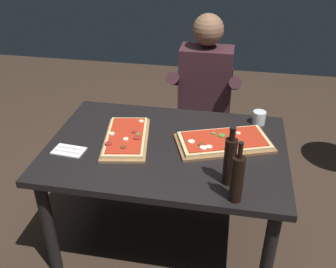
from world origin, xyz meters
TOP-DOWN VIEW (x-y plane):
  - ground_plane at (0.00, 0.00)m, footprint 6.40×6.40m
  - dining_table at (0.00, 0.00)m, footprint 1.40×0.96m
  - pizza_rectangular_front at (0.33, 0.07)m, footprint 0.62×0.46m
  - pizza_rectangular_left at (-0.25, 0.01)m, footprint 0.34×0.52m
  - wine_bottle_dark at (0.37, -0.29)m, footprint 0.06×0.06m
  - oil_bottle_amber at (0.41, -0.41)m, footprint 0.06×0.06m
  - tumbler_near_camera at (0.54, 0.37)m, footprint 0.08×0.08m
  - napkin_cutlery_set at (-0.54, -0.16)m, footprint 0.19×0.12m
  - diner_chair at (0.15, 0.86)m, footprint 0.44×0.44m
  - seated_diner at (0.15, 0.74)m, footprint 0.53×0.41m

SIDE VIEW (x-z plane):
  - ground_plane at x=0.00m, z-range 0.00..0.00m
  - diner_chair at x=0.15m, z-range 0.05..0.92m
  - dining_table at x=0.00m, z-range 0.27..1.01m
  - seated_diner at x=0.15m, z-range 0.08..1.41m
  - napkin_cutlery_set at x=-0.54m, z-range 0.74..0.75m
  - pizza_rectangular_left at x=-0.25m, z-range 0.73..0.78m
  - pizza_rectangular_front at x=0.33m, z-range 0.74..0.78m
  - tumbler_near_camera at x=0.54m, z-range 0.74..0.83m
  - oil_bottle_amber at x=0.41m, z-range 0.71..1.03m
  - wine_bottle_dark at x=0.37m, z-range 0.71..1.04m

